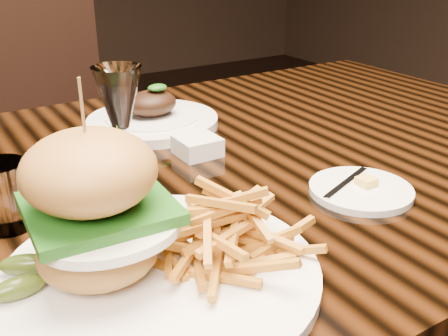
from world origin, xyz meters
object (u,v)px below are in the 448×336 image
burger_plate (152,232)px  far_dish (153,118)px  dining_table (177,213)px  chair_far (51,131)px  wine_glass (119,102)px

burger_plate → far_dish: size_ratio=1.35×
dining_table → far_dish: 0.23m
dining_table → burger_plate: bearing=-121.4°
chair_far → wine_glass: bearing=-105.3°
dining_table → far_dish: size_ratio=6.40×
wine_glass → far_dish: wine_glass is taller
far_dish → chair_far: size_ratio=0.26×
far_dish → dining_table: bearing=-105.7°
dining_table → far_dish: (0.06, 0.21, 0.09)m
wine_glass → burger_plate: bearing=-104.5°
wine_glass → far_dish: 0.31m
burger_plate → wine_glass: bearing=90.6°
burger_plate → far_dish: (0.21, 0.45, -0.04)m
dining_table → wine_glass: bearing=-161.7°
dining_table → burger_plate: burger_plate is taller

